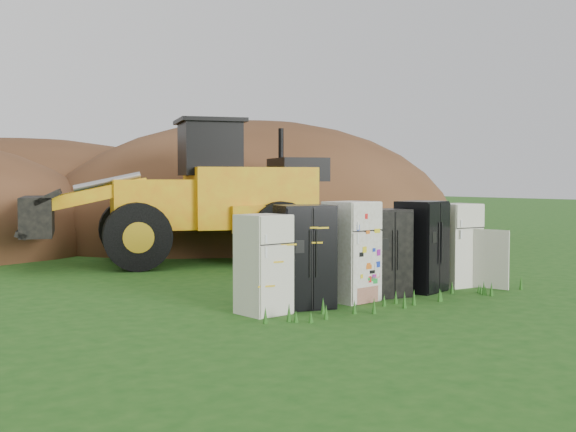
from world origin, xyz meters
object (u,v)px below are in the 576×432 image
fridge_sticker (351,251)px  fridge_dark_mid (384,253)px  fridge_leftmost (263,264)px  fridge_black_side (305,256)px  fridge_black_right (421,246)px  wheel_loader (174,191)px  fridge_open_door (457,245)px

fridge_sticker → fridge_dark_mid: fridge_sticker is taller
fridge_leftmost → fridge_sticker: (1.95, 0.02, 0.08)m
fridge_black_side → fridge_dark_mid: bearing=18.8°
fridge_black_right → fridge_dark_mid: bearing=165.1°
fridge_black_side → fridge_black_right: (2.89, -0.03, 0.01)m
fridge_sticker → fridge_dark_mid: size_ratio=1.10×
fridge_black_side → wheel_loader: 7.19m
fridge_black_side → fridge_sticker: (1.07, -0.00, 0.02)m
fridge_black_side → wheel_loader: (1.38, 6.99, 0.99)m
fridge_black_right → fridge_black_side: bearing=166.2°
fridge_sticker → fridge_open_door: bearing=-5.1°
fridge_dark_mid → fridge_open_door: fridge_open_door is taller
fridge_leftmost → fridge_open_door: (4.88, 0.02, 0.03)m
fridge_sticker → fridge_black_right: 1.82m
fridge_sticker → fridge_dark_mid: 0.84m
fridge_dark_mid → fridge_leftmost: bearing=-166.8°
fridge_sticker → fridge_dark_mid: bearing=-5.0°
fridge_dark_mid → fridge_black_right: fridge_black_right is taller
fridge_open_door → wheel_loader: bearing=118.3°
fridge_black_side → wheel_loader: size_ratio=0.23×
fridge_black_side → fridge_sticker: size_ratio=0.98×
fridge_leftmost → fridge_black_side: (0.88, 0.02, 0.07)m
fridge_leftmost → fridge_black_right: 3.77m
wheel_loader → fridge_dark_mid: bearing=-64.5°
wheel_loader → fridge_leftmost: bearing=-86.6°
fridge_black_right → fridge_open_door: fridge_black_right is taller
fridge_black_right → fridge_open_door: (1.11, 0.03, -0.04)m
fridge_black_side → fridge_dark_mid: fridge_black_side is taller
fridge_black_side → fridge_black_right: size_ratio=0.99×
fridge_sticker → wheel_loader: wheel_loader is taller
fridge_sticker → wheel_loader: 7.07m
fridge_leftmost → fridge_black_right: bearing=-3.2°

